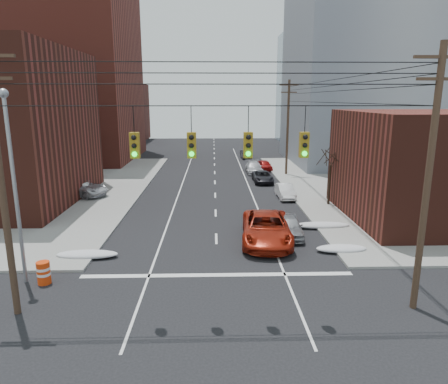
{
  "coord_description": "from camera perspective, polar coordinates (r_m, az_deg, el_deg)",
  "views": [
    {
      "loc": [
        -0.16,
        -12.54,
        8.85
      ],
      "look_at": [
        0.52,
        12.5,
        3.0
      ],
      "focal_mm": 32.0,
      "sensor_mm": 36.0,
      "label": 1
    }
  ],
  "objects": [
    {
      "name": "utility_pole_right",
      "position": [
        18.06,
        27.16,
        1.9
      ],
      "size": [
        2.2,
        0.28,
        11.0
      ],
      "color": "#473323",
      "rests_on": "ground"
    },
    {
      "name": "traffic_signals",
      "position": [
        15.61,
        -0.6,
        6.95
      ],
      "size": [
        17.0,
        0.42,
        2.02
      ],
      "color": "black",
      "rests_on": "ground"
    },
    {
      "name": "parked_car_d",
      "position": [
        48.99,
        4.29,
        3.51
      ],
      "size": [
        1.98,
        4.72,
        1.36
      ],
      "primitive_type": "imported",
      "rotation": [
        0.0,
        0.0,
        0.02
      ],
      "color": "#B4B3B8",
      "rests_on": "ground"
    },
    {
      "name": "parked_car_c",
      "position": [
        43.45,
        5.56,
        2.15
      ],
      "size": [
        2.08,
        4.41,
        1.22
      ],
      "primitive_type": "imported",
      "rotation": [
        0.0,
        0.0,
        0.01
      ],
      "color": "black",
      "rests_on": "ground"
    },
    {
      "name": "lot_car_c",
      "position": [
        40.51,
        -29.3,
        0.14
      ],
      "size": [
        5.69,
        3.94,
        1.53
      ],
      "primitive_type": "imported",
      "rotation": [
        0.0,
        0.0,
        1.95
      ],
      "color": "black",
      "rests_on": "sidewalk_nw"
    },
    {
      "name": "construction_barrel",
      "position": [
        21.76,
        -24.37,
        -10.43
      ],
      "size": [
        0.7,
        0.7,
        1.13
      ],
      "rotation": [
        0.0,
        0.0,
        -0.09
      ],
      "color": "red",
      "rests_on": "ground"
    },
    {
      "name": "building_office",
      "position": [
        60.84,
        20.62,
        15.78
      ],
      "size": [
        22.0,
        20.0,
        25.0
      ],
      "primitive_type": "cube",
      "color": "gray",
      "rests_on": "ground"
    },
    {
      "name": "snow_ne",
      "position": [
        24.86,
        16.42,
        -7.76
      ],
      "size": [
        3.0,
        1.08,
        0.42
      ],
      "primitive_type": "ellipsoid",
      "color": "silver",
      "rests_on": "ground"
    },
    {
      "name": "parked_car_f",
      "position": [
        61.16,
        3.13,
        5.41
      ],
      "size": [
        1.6,
        3.94,
        1.27
      ],
      "primitive_type": "imported",
      "rotation": [
        0.0,
        0.0,
        0.07
      ],
      "color": "black",
      "rests_on": "ground"
    },
    {
      "name": "parked_car_b",
      "position": [
        36.86,
        8.74,
        0.12
      ],
      "size": [
        1.41,
        3.89,
        1.28
      ],
      "primitive_type": "imported",
      "rotation": [
        0.0,
        0.0,
        0.01
      ],
      "color": "white",
      "rests_on": "ground"
    },
    {
      "name": "red_pickup",
      "position": [
        25.4,
        6.07,
        -5.16
      ],
      "size": [
        3.53,
        6.74,
        1.81
      ],
      "primitive_type": "imported",
      "rotation": [
        0.0,
        0.0,
        -0.08
      ],
      "color": "maroon",
      "rests_on": "ground"
    },
    {
      "name": "snow_nw",
      "position": [
        24.32,
        -18.97,
        -8.42
      ],
      "size": [
        3.5,
        1.08,
        0.42
      ],
      "primitive_type": "ellipsoid",
      "color": "silver",
      "rests_on": "ground"
    },
    {
      "name": "bare_tree",
      "position": [
        34.59,
        14.85,
        1.82
      ],
      "size": [
        2.09,
        2.2,
        4.93
      ],
      "color": "black",
      "rests_on": "ground"
    },
    {
      "name": "building_glass",
      "position": [
        86.03,
        15.23,
        14.13
      ],
      "size": [
        20.0,
        18.0,
        22.0
      ],
      "primitive_type": "cube",
      "color": "gray",
      "rests_on": "ground"
    },
    {
      "name": "parked_car_a",
      "position": [
        26.75,
        9.25,
        -4.78
      ],
      "size": [
        1.9,
        4.2,
        1.4
      ],
      "primitive_type": "imported",
      "rotation": [
        0.0,
        0.0,
        -0.06
      ],
      "color": "#A1A2A5",
      "rests_on": "ground"
    },
    {
      "name": "utility_pole_far",
      "position": [
        47.44,
        9.09,
        9.28
      ],
      "size": [
        2.2,
        0.28,
        11.0
      ],
      "color": "#473323",
      "rests_on": "ground"
    },
    {
      "name": "street_light",
      "position": [
        21.02,
        -27.93,
        2.54
      ],
      "size": [
        0.44,
        0.44,
        9.32
      ],
      "color": "gray",
      "rests_on": "ground"
    },
    {
      "name": "utility_pole_left",
      "position": [
        17.9,
        -29.29,
        1.58
      ],
      "size": [
        2.2,
        0.28,
        11.0
      ],
      "color": "#473323",
      "rests_on": "ground"
    },
    {
      "name": "lot_car_d",
      "position": [
        44.46,
        -25.26,
        1.47
      ],
      "size": [
        4.2,
        2.54,
        1.34
      ],
      "primitive_type": "imported",
      "rotation": [
        0.0,
        0.0,
        1.31
      ],
      "color": "#ABABAF",
      "rests_on": "sidewalk_nw"
    },
    {
      "name": "lot_car_a",
      "position": [
        39.0,
        -19.66,
        0.45
      ],
      "size": [
        4.11,
        2.06,
        1.29
      ],
      "primitive_type": "imported",
      "rotation": [
        0.0,
        0.0,
        1.75
      ],
      "color": "silver",
      "rests_on": "sidewalk_nw"
    },
    {
      "name": "lot_car_b",
      "position": [
        38.94,
        -20.0,
        0.57
      ],
      "size": [
        5.97,
        4.31,
        1.51
      ],
      "primitive_type": "imported",
      "rotation": [
        0.0,
        0.0,
        1.2
      ],
      "color": "silver",
      "rests_on": "sidewalk_nw"
    },
    {
      "name": "parked_car_e",
      "position": [
        51.25,
        5.84,
        3.84
      ],
      "size": [
        1.83,
        3.79,
        1.25
      ],
      "primitive_type": "imported",
      "rotation": [
        0.0,
        0.0,
        0.1
      ],
      "color": "maroon",
      "rests_on": "ground"
    },
    {
      "name": "building_brick_far",
      "position": [
        90.36,
        -18.5,
        10.68
      ],
      "size": [
        22.0,
        18.0,
        12.0
      ],
      "primitive_type": "cube",
      "color": "#4C1F16",
      "rests_on": "ground"
    },
    {
      "name": "snow_east_far",
      "position": [
        28.92,
        13.72,
        -4.63
      ],
      "size": [
        4.0,
        1.08,
        0.42
      ],
      "primitive_type": "ellipsoid",
      "color": "silver",
      "rests_on": "ground"
    },
    {
      "name": "ground",
      "position": [
        15.35,
        -0.72,
        -22.06
      ],
      "size": [
        160.0,
        160.0,
        0.0
      ],
      "primitive_type": "plane",
      "color": "black",
      "rests_on": "ground"
    },
    {
      "name": "building_brick_tall",
      "position": [
        65.36,
        -24.11,
        17.46
      ],
      "size": [
        24.0,
        20.0,
        30.0
      ],
      "primitive_type": "cube",
      "color": "maroon",
      "rests_on": "ground"
    }
  ]
}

